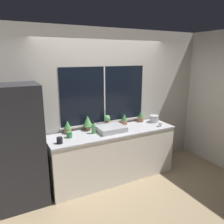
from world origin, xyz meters
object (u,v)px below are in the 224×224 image
object	(u,v)px
sink	(111,128)
potted_plant_far_right	(141,117)
mug_green	(69,135)
potted_plant_center	(107,120)
potted_plant_right	(124,119)
soap_bottle	(93,128)
refrigerator	(19,146)
potted_plant_left	(88,122)
mug_black	(60,140)
kettle	(154,119)
potted_plant_far_left	(68,127)
mug_white	(160,124)

from	to	relation	value
sink	potted_plant_far_right	distance (m)	0.83
potted_plant_far_right	mug_green	world-z (taller)	potted_plant_far_right
sink	potted_plant_center	xyz separation A→B (m)	(0.04, 0.22, 0.08)
potted_plant_right	soap_bottle	bearing A→B (deg)	-164.47
sink	soap_bottle	xyz separation A→B (m)	(-0.32, 0.02, 0.04)
refrigerator	potted_plant_far_right	xyz separation A→B (m)	(2.31, 0.19, 0.11)
potted_plant_left	soap_bottle	distance (m)	0.22
mug_black	soap_bottle	bearing A→B (deg)	15.45
potted_plant_left	sink	bearing A→B (deg)	-32.46
sink	mug_green	bearing A→B (deg)	178.75
potted_plant_center	kettle	size ratio (longest dim) A/B	1.32
potted_plant_right	mug_green	size ratio (longest dim) A/B	2.13
potted_plant_far_left	potted_plant_left	size ratio (longest dim) A/B	0.85
potted_plant_left	kettle	bearing A→B (deg)	-6.26
soap_bottle	potted_plant_center	bearing A→B (deg)	29.34
potted_plant_center	kettle	bearing A→B (deg)	-8.70
potted_plant_far_right	mug_white	distance (m)	0.46
mug_green	potted_plant_left	bearing A→B (deg)	26.95
sink	potted_plant_left	xyz separation A→B (m)	(-0.35, 0.22, 0.11)
potted_plant_center	soap_bottle	xyz separation A→B (m)	(-0.36, -0.20, -0.04)
potted_plant_far_left	soap_bottle	world-z (taller)	potted_plant_far_left
potted_plant_right	mug_black	world-z (taller)	potted_plant_right
refrigerator	sink	distance (m)	1.52
sink	mug_black	size ratio (longest dim) A/B	4.90
refrigerator	potted_plant_far_right	distance (m)	2.32
mug_green	mug_white	bearing A→B (deg)	-7.74
potted_plant_center	potted_plant_far_right	bearing A→B (deg)	0.00
potted_plant_far_right	potted_plant_left	bearing A→B (deg)	180.00
potted_plant_far_right	mug_black	world-z (taller)	potted_plant_far_right
potted_plant_center	soap_bottle	size ratio (longest dim) A/B	1.07
potted_plant_right	potted_plant_far_right	bearing A→B (deg)	0.00
potted_plant_far_left	potted_plant_far_right	xyz separation A→B (m)	(1.51, 0.00, -0.01)
potted_plant_right	potted_plant_far_right	size ratio (longest dim) A/B	0.96
mug_white	potted_plant_center	bearing A→B (deg)	154.41
potted_plant_center	soap_bottle	bearing A→B (deg)	-150.66
potted_plant_center	refrigerator	bearing A→B (deg)	-172.87
refrigerator	mug_black	size ratio (longest dim) A/B	18.58
potted_plant_left	kettle	size ratio (longest dim) A/B	1.54
potted_plant_right	mug_black	xyz separation A→B (m)	(-1.36, -0.38, -0.05)
potted_plant_left	soap_bottle	world-z (taller)	potted_plant_left
potted_plant_right	mug_black	distance (m)	1.42
refrigerator	sink	size ratio (longest dim) A/B	3.79
potted_plant_far_left	potted_plant_center	distance (m)	0.75
potted_plant_far_left	soap_bottle	bearing A→B (deg)	-27.50
potted_plant_far_right	mug_green	bearing A→B (deg)	-172.50
kettle	refrigerator	bearing A→B (deg)	-178.99
potted_plant_right	mug_white	world-z (taller)	potted_plant_right
mug_black	kettle	distance (m)	1.98
potted_plant_left	kettle	distance (m)	1.38
potted_plant_center	mug_green	size ratio (longest dim) A/B	2.35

